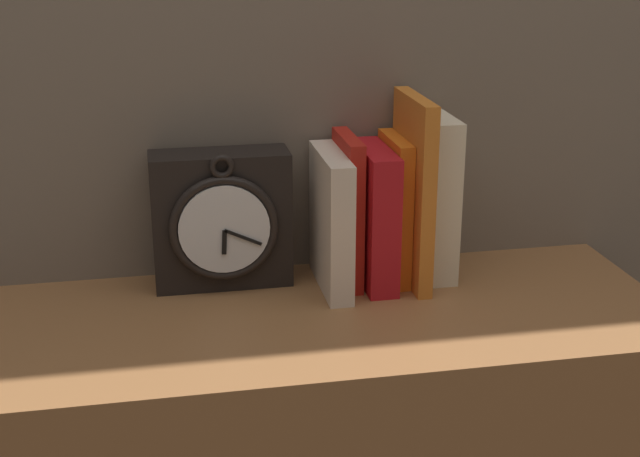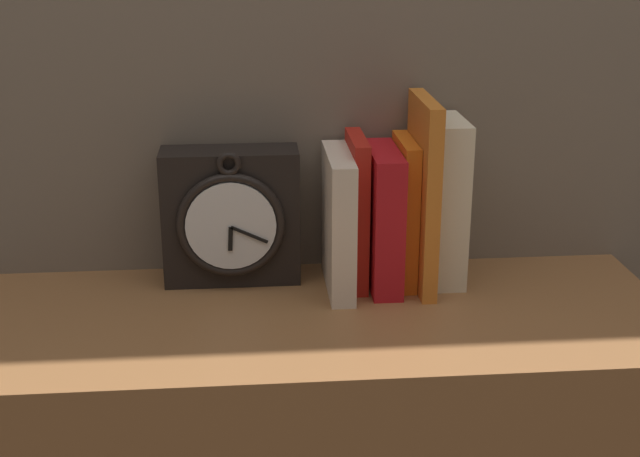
{
  "view_description": "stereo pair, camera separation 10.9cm",
  "coord_description": "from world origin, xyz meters",
  "px_view_note": "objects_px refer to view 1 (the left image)",
  "views": [
    {
      "loc": [
        -0.2,
        -1.01,
        1.37
      ],
      "look_at": [
        0.0,
        0.0,
        1.0
      ],
      "focal_mm": 50.0,
      "sensor_mm": 36.0,
      "label": 1
    },
    {
      "loc": [
        -0.09,
        -1.03,
        1.37
      ],
      "look_at": [
        0.0,
        0.0,
        1.0
      ],
      "focal_mm": 50.0,
      "sensor_mm": 36.0,
      "label": 2
    }
  ],
  "objects_px": {
    "book_slot0_cream": "(331,221)",
    "book_slot1_red": "(348,210)",
    "book_slot4_orange": "(413,191)",
    "clock": "(222,220)",
    "book_slot2_red": "(374,216)",
    "book_slot5_cream": "(434,197)",
    "book_slot3_orange": "(394,209)"
  },
  "relations": [
    {
      "from": "clock",
      "to": "book_slot3_orange",
      "type": "height_order",
      "value": "book_slot3_orange"
    },
    {
      "from": "clock",
      "to": "book_slot3_orange",
      "type": "bearing_deg",
      "value": -4.41
    },
    {
      "from": "book_slot3_orange",
      "to": "clock",
      "type": "bearing_deg",
      "value": 175.59
    },
    {
      "from": "book_slot2_red",
      "to": "book_slot3_orange",
      "type": "distance_m",
      "value": 0.03
    },
    {
      "from": "clock",
      "to": "book_slot5_cream",
      "type": "xyz_separation_m",
      "value": [
        0.29,
        -0.02,
        0.02
      ]
    },
    {
      "from": "book_slot0_cream",
      "to": "book_slot3_orange",
      "type": "distance_m",
      "value": 0.09
    },
    {
      "from": "clock",
      "to": "book_slot1_red",
      "type": "height_order",
      "value": "book_slot1_red"
    },
    {
      "from": "clock",
      "to": "book_slot0_cream",
      "type": "bearing_deg",
      "value": -14.07
    },
    {
      "from": "book_slot0_cream",
      "to": "book_slot1_red",
      "type": "distance_m",
      "value": 0.03
    },
    {
      "from": "book_slot1_red",
      "to": "book_slot5_cream",
      "type": "xyz_separation_m",
      "value": [
        0.12,
        0.0,
        0.01
      ]
    },
    {
      "from": "clock",
      "to": "book_slot0_cream",
      "type": "distance_m",
      "value": 0.15
    },
    {
      "from": "book_slot2_red",
      "to": "book_slot4_orange",
      "type": "xyz_separation_m",
      "value": [
        0.05,
        -0.0,
        0.03
      ]
    },
    {
      "from": "book_slot0_cream",
      "to": "book_slot1_red",
      "type": "height_order",
      "value": "book_slot1_red"
    },
    {
      "from": "book_slot0_cream",
      "to": "book_slot5_cream",
      "type": "relative_size",
      "value": 0.83
    },
    {
      "from": "book_slot2_red",
      "to": "clock",
      "type": "bearing_deg",
      "value": 171.89
    },
    {
      "from": "clock",
      "to": "book_slot4_orange",
      "type": "bearing_deg",
      "value": -7.37
    },
    {
      "from": "book_slot0_cream",
      "to": "book_slot5_cream",
      "type": "distance_m",
      "value": 0.15
    },
    {
      "from": "book_slot0_cream",
      "to": "clock",
      "type": "bearing_deg",
      "value": 165.93
    },
    {
      "from": "book_slot1_red",
      "to": "book_slot3_orange",
      "type": "relative_size",
      "value": 1.03
    },
    {
      "from": "book_slot4_orange",
      "to": "book_slot5_cream",
      "type": "relative_size",
      "value": 1.14
    },
    {
      "from": "clock",
      "to": "book_slot5_cream",
      "type": "relative_size",
      "value": 0.85
    },
    {
      "from": "book_slot1_red",
      "to": "book_slot2_red",
      "type": "bearing_deg",
      "value": -17.16
    },
    {
      "from": "book_slot1_red",
      "to": "book_slot5_cream",
      "type": "distance_m",
      "value": 0.12
    },
    {
      "from": "clock",
      "to": "book_slot0_cream",
      "type": "height_order",
      "value": "clock"
    },
    {
      "from": "clock",
      "to": "book_slot4_orange",
      "type": "height_order",
      "value": "book_slot4_orange"
    },
    {
      "from": "book_slot3_orange",
      "to": "book_slot4_orange",
      "type": "bearing_deg",
      "value": -35.68
    },
    {
      "from": "clock",
      "to": "book_slot4_orange",
      "type": "distance_m",
      "value": 0.26
    },
    {
      "from": "book_slot2_red",
      "to": "book_slot4_orange",
      "type": "bearing_deg",
      "value": -4.49
    },
    {
      "from": "book_slot0_cream",
      "to": "book_slot2_red",
      "type": "bearing_deg",
      "value": 6.42
    },
    {
      "from": "book_slot4_orange",
      "to": "clock",
      "type": "bearing_deg",
      "value": 172.63
    },
    {
      "from": "book_slot2_red",
      "to": "book_slot3_orange",
      "type": "xyz_separation_m",
      "value": [
        0.03,
        0.01,
        0.01
      ]
    },
    {
      "from": "book_slot5_cream",
      "to": "clock",
      "type": "bearing_deg",
      "value": 176.81
    }
  ]
}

